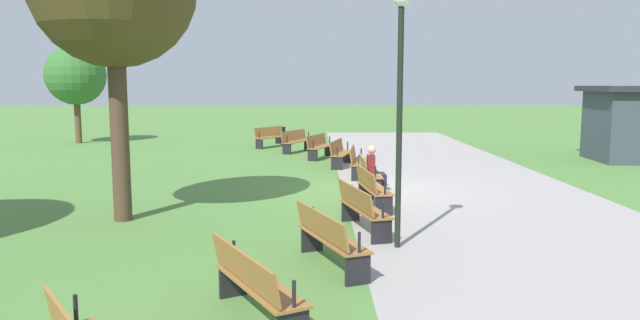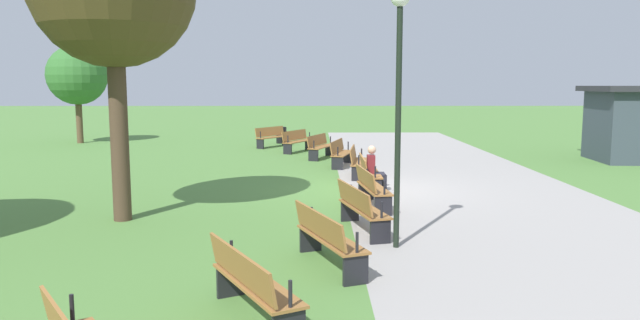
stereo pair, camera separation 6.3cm
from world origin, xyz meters
name	(u,v)px [view 1 (the left image)]	position (x,y,z in m)	size (l,w,h in m)	color
ground_plane	(371,190)	(0.00, 0.00, 0.00)	(120.00, 120.00, 0.00)	#54843D
path_paving	(462,189)	(0.00, 2.44, 0.00)	(36.94, 6.39, 0.01)	#A39E99
bench_0	(271,136)	(-10.68, -3.42, 0.48)	(1.84, 1.49, 0.89)	#996633
bench_1	(296,141)	(-8.74, -2.24, 0.48)	(1.91, 1.32, 0.89)	#996633
bench_2	(320,146)	(-6.67, -1.30, 0.48)	(1.96, 1.13, 0.89)	#996633
bench_3	(340,152)	(-4.51, -0.62, 0.48)	(1.97, 0.92, 0.89)	#996633
bench_4	(357,161)	(-2.27, -0.21, 0.48)	(1.96, 0.70, 0.89)	#996633
bench_5	(368,172)	(0.00, -0.07, 0.48)	(1.92, 0.47, 0.89)	#996633
bench_6	(372,187)	(2.27, -0.21, 0.48)	(1.96, 0.70, 0.89)	#996633
bench_7	(361,207)	(4.51, -0.62, 0.48)	(1.97, 0.92, 0.89)	#996633
bench_8	(329,237)	(6.67, -1.30, 0.48)	(1.96, 1.13, 0.89)	#996633
bench_9	(254,282)	(8.74, -2.24, 0.48)	(1.91, 1.32, 0.89)	#996633
person_seated	(374,167)	(0.16, 0.07, 0.64)	(0.32, 0.52, 1.20)	maroon
tree_0	(75,75)	(-12.53, -12.71, 3.19)	(2.79, 2.79, 4.60)	brown
lamp_post	(400,72)	(5.57, -0.08, 3.01)	(0.32, 0.32, 4.38)	black
trash_bin	(280,135)	(-12.37, -3.11, 0.39)	(0.49, 0.49, 0.77)	black
kiosk	(634,123)	(-5.79, 10.15, 1.40)	(3.42, 3.47, 2.73)	#38424C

